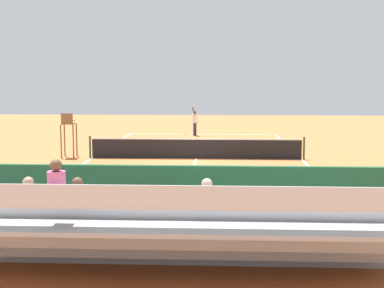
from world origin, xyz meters
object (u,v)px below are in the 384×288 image
(tennis_ball_near, at_px, (212,139))
(tennis_racket, at_px, (184,134))
(umpire_chair, at_px, (68,130))
(equipment_bag, at_px, (206,242))
(bleacher_stand, at_px, (155,235))
(courtside_bench, at_px, (300,225))
(tennis_player, at_px, (195,120))
(tennis_net, at_px, (196,148))

(tennis_ball_near, bearing_deg, tennis_racket, -59.99)
(tennis_racket, bearing_deg, tennis_ball_near, 120.01)
(umpire_chair, relative_size, equipment_bag, 2.38)
(bleacher_stand, xyz_separation_m, courtside_bench, (-2.98, -2.07, -0.37))
(courtside_bench, bearing_deg, tennis_ball_near, -84.09)
(umpire_chair, height_order, tennis_ball_near, umpire_chair)
(umpire_chair, xyz_separation_m, courtside_bench, (-9.04, 13.48, -0.76))
(tennis_player, height_order, tennis_racket, tennis_player)
(tennis_net, xyz_separation_m, bleacher_stand, (0.15, 15.34, 0.42))
(tennis_player, distance_m, tennis_ball_near, 2.92)
(bleacher_stand, xyz_separation_m, tennis_player, (0.34, -25.60, 0.09))
(equipment_bag, height_order, tennis_racket, equipment_bag)
(umpire_chair, height_order, tennis_player, umpire_chair)
(tennis_player, bearing_deg, tennis_ball_near, 114.66)
(courtside_bench, xyz_separation_m, tennis_racket, (4.08, -24.32, -0.54))
(tennis_racket, bearing_deg, tennis_player, 133.56)
(tennis_net, xyz_separation_m, equipment_bag, (-0.76, 13.40, -0.32))
(umpire_chair, bearing_deg, tennis_racket, -114.59)
(tennis_player, bearing_deg, courtside_bench, 98.04)
(tennis_ball_near, bearing_deg, tennis_net, 85.14)
(bleacher_stand, xyz_separation_m, equipment_bag, (-0.91, -1.94, -0.74))
(courtside_bench, distance_m, tennis_ball_near, 21.14)
(equipment_bag, bearing_deg, tennis_ball_near, -89.72)
(tennis_net, height_order, tennis_player, tennis_player)
(bleacher_stand, xyz_separation_m, umpire_chair, (6.05, -15.55, 0.39))
(courtside_bench, bearing_deg, equipment_bag, 3.54)
(bleacher_stand, height_order, tennis_ball_near, bleacher_stand)
(tennis_net, relative_size, bleacher_stand, 1.14)
(courtside_bench, height_order, equipment_bag, courtside_bench)
(tennis_net, bearing_deg, tennis_racket, -83.58)
(tennis_player, distance_m, tennis_racket, 1.48)
(umpire_chair, height_order, tennis_racket, umpire_chair)
(tennis_player, bearing_deg, equipment_bag, 93.03)
(tennis_net, distance_m, tennis_player, 10.28)
(umpire_chair, relative_size, tennis_player, 1.11)
(bleacher_stand, xyz_separation_m, tennis_racket, (1.10, -26.39, -0.91))
(tennis_net, height_order, umpire_chair, umpire_chair)
(umpire_chair, height_order, courtside_bench, umpire_chair)
(equipment_bag, xyz_separation_m, tennis_ball_near, (0.10, -21.15, -0.15))
(tennis_racket, bearing_deg, umpire_chair, 65.41)
(courtside_bench, relative_size, tennis_ball_near, 27.27)
(bleacher_stand, bearing_deg, equipment_bag, -115.08)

